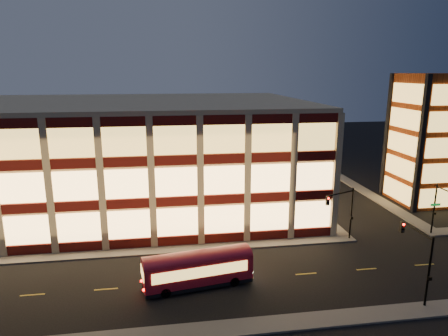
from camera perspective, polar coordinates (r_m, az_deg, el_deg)
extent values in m
plane|color=black|center=(42.41, -12.68, -12.24)|extent=(200.00, 200.00, 0.00)
cube|color=#514F4C|center=(43.62, -16.61, -11.63)|extent=(54.00, 2.00, 0.15)
cube|color=#514F4C|center=(61.23, 10.48, -3.86)|extent=(2.00, 30.00, 0.15)
cube|color=#514F4C|center=(65.58, 19.62, -3.27)|extent=(2.00, 30.00, 0.15)
cube|color=tan|center=(56.61, -14.95, 1.71)|extent=(50.00, 30.00, 14.00)
cube|color=tan|center=(55.62, -15.41, 9.03)|extent=(50.40, 30.40, 0.50)
cube|color=#470C0A|center=(44.17, -16.51, -10.47)|extent=(50.10, 0.25, 1.00)
cube|color=#F1B665|center=(43.40, -16.70, -7.92)|extent=(49.00, 0.20, 3.00)
cube|color=#470C0A|center=(60.79, 9.71, -3.39)|extent=(0.25, 30.10, 1.00)
cube|color=#F1B665|center=(60.21, 9.78, -1.48)|extent=(0.20, 29.00, 3.00)
cube|color=#470C0A|center=(42.61, -16.91, -5.05)|extent=(50.10, 0.25, 1.00)
cube|color=#F1B665|center=(42.02, -17.11, -2.33)|extent=(49.00, 0.20, 3.00)
cube|color=#470C0A|center=(59.66, 9.88, 0.65)|extent=(0.25, 30.10, 1.00)
cube|color=#F1B665|center=(59.22, 9.95, 2.63)|extent=(0.20, 29.00, 3.00)
cube|color=#470C0A|center=(41.45, -17.33, 0.73)|extent=(50.10, 0.25, 1.00)
cube|color=#F1B665|center=(41.07, -17.53, 3.59)|extent=(49.00, 0.20, 3.00)
cube|color=#470C0A|center=(58.84, 10.06, 4.83)|extent=(0.25, 30.10, 1.00)
cube|color=#F1B665|center=(58.55, 10.13, 6.86)|extent=(0.20, 29.00, 3.00)
cube|color=#8C3814|center=(62.70, 27.27, 3.64)|extent=(8.00, 8.00, 18.00)
cube|color=black|center=(57.18, 26.30, 2.90)|extent=(0.60, 0.60, 18.00)
cube|color=black|center=(63.81, 22.27, 4.29)|extent=(0.60, 0.60, 18.00)
cube|color=black|center=(68.24, 28.07, 4.25)|extent=(0.60, 0.60, 18.00)
cube|color=#FFC459|center=(61.03, 28.73, -3.73)|extent=(6.60, 0.16, 2.60)
cube|color=#FFC459|center=(61.93, 23.47, -2.93)|extent=(0.16, 6.60, 2.60)
cube|color=#FFC459|center=(60.20, 29.10, -0.64)|extent=(6.60, 0.16, 2.60)
cube|color=#FFC459|center=(61.11, 23.77, 0.13)|extent=(0.16, 6.60, 2.60)
cube|color=#FFC459|center=(60.47, 24.08, 3.26)|extent=(0.16, 6.60, 2.60)
cube|color=#FFC459|center=(60.02, 24.39, 6.45)|extent=(0.16, 6.60, 2.60)
cube|color=#FFC459|center=(59.76, 24.72, 9.68)|extent=(0.16, 6.60, 2.60)
cylinder|color=black|center=(46.35, 17.71, -6.27)|extent=(0.18, 0.18, 6.00)
cylinder|color=black|center=(44.14, 16.35, -3.47)|extent=(3.56, 1.63, 0.14)
cube|color=black|center=(42.94, 14.59, -4.54)|extent=(0.32, 0.32, 0.95)
sphere|color=#FF0C05|center=(42.69, 14.71, -4.23)|extent=(0.20, 0.20, 0.20)
cube|color=black|center=(46.32, 17.79, -6.81)|extent=(0.25, 0.18, 0.28)
cylinder|color=black|center=(51.47, 27.80, -5.25)|extent=(0.18, 0.18, 6.00)
cube|color=black|center=(51.44, 27.88, -5.74)|extent=(0.25, 0.18, 0.28)
cube|color=#0C7226|center=(51.18, 27.97, -4.66)|extent=(1.20, 0.06, 0.28)
cylinder|color=black|center=(35.93, 27.22, -13.15)|extent=(0.18, 0.18, 6.00)
cylinder|color=black|center=(36.36, 25.86, -8.04)|extent=(0.14, 4.00, 0.14)
cube|color=black|center=(38.07, 24.10, -7.70)|extent=(0.32, 0.32, 0.95)
sphere|color=#FF0C05|center=(37.82, 24.29, -7.37)|extent=(0.20, 0.20, 0.20)
cube|color=black|center=(35.96, 27.33, -13.85)|extent=(0.25, 0.18, 0.28)
cube|color=maroon|center=(35.78, -3.78, -14.17)|extent=(9.69, 3.86, 2.17)
cube|color=black|center=(36.39, -3.75, -15.94)|extent=(9.69, 3.86, 0.33)
cylinder|color=black|center=(34.96, -8.33, -17.23)|extent=(0.88, 0.42, 0.85)
cylinder|color=black|center=(36.74, -8.91, -15.61)|extent=(0.88, 0.42, 0.85)
cylinder|color=black|center=(36.24, 1.48, -15.88)|extent=(0.88, 0.42, 0.85)
cylinder|color=black|center=(37.95, 0.41, -14.42)|extent=(0.88, 0.42, 0.85)
cube|color=#FFC459|center=(34.61, -3.28, -14.65)|extent=(8.20, 1.41, 0.94)
cube|color=#FFC459|center=(36.70, -4.26, -12.93)|extent=(8.20, 1.41, 0.94)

